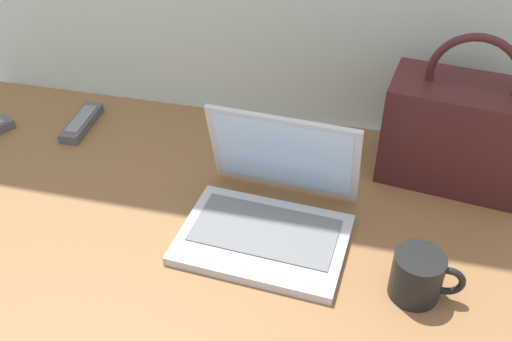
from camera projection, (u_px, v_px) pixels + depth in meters
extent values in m
cube|color=brown|center=(242.00, 222.00, 1.17)|extent=(1.60, 0.76, 0.03)
cube|color=#B2B5BA|center=(263.00, 239.00, 1.10)|extent=(0.32, 0.24, 0.02)
cube|color=slate|center=(265.00, 230.00, 1.10)|extent=(0.28, 0.16, 0.00)
cube|color=#B2B5BA|center=(284.00, 154.00, 1.13)|extent=(0.30, 0.08, 0.20)
cube|color=#A5C6EA|center=(283.00, 155.00, 1.13)|extent=(0.27, 0.07, 0.17)
cylinder|color=black|center=(417.00, 276.00, 0.98)|extent=(0.09, 0.09, 0.09)
torus|color=black|center=(447.00, 281.00, 0.97)|extent=(0.06, 0.01, 0.06)
cylinder|color=brown|center=(420.00, 260.00, 0.95)|extent=(0.08, 0.08, 0.00)
cube|color=#4C4C51|center=(82.00, 123.00, 1.41)|extent=(0.05, 0.16, 0.02)
cube|color=slate|center=(81.00, 119.00, 1.41)|extent=(0.04, 0.12, 0.00)
cube|color=#3F1919|center=(459.00, 134.00, 1.20)|extent=(0.32, 0.20, 0.22)
torus|color=#3F1919|center=(474.00, 78.00, 1.12)|extent=(0.18, 0.04, 0.18)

